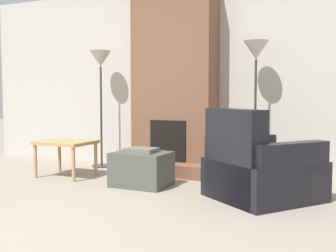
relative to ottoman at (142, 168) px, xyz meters
The scene contains 8 objects.
ground_plane 2.04m from the ottoman, 91.13° to the right, with size 24.00×24.00×0.00m, color gray.
wall_back 1.69m from the ottoman, 91.77° to the left, with size 6.82×0.06×2.60m, color #BCB7AD.
fireplace 1.46m from the ottoman, 92.23° to the left, with size 1.13×0.73×2.60m.
ottoman is the anchor object (origin of this frame).
armchair 1.37m from the ottoman, ahead, with size 1.28×1.29×0.92m.
side_table 1.18m from the ottoman, behind, with size 0.68×0.55×0.46m.
floor_lamp_left 1.93m from the ottoman, 141.64° to the left, with size 0.31×0.31×1.69m.
floor_lamp_right 1.91m from the ottoman, 39.97° to the left, with size 0.31×0.31×1.72m.
Camera 1 is at (2.34, -2.22, 1.06)m, focal length 45.00 mm.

